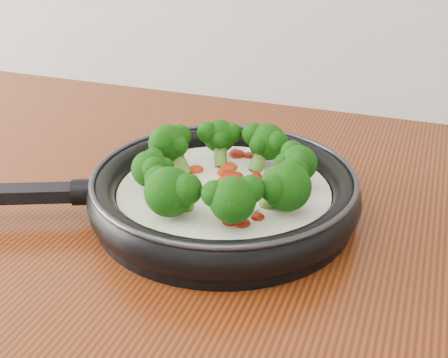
% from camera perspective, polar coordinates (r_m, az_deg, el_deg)
% --- Properties ---
extents(skillet, '(0.57, 0.45, 0.10)m').
position_cam_1_polar(skillet, '(0.75, -0.24, -1.01)').
color(skillet, black).
rests_on(skillet, counter).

